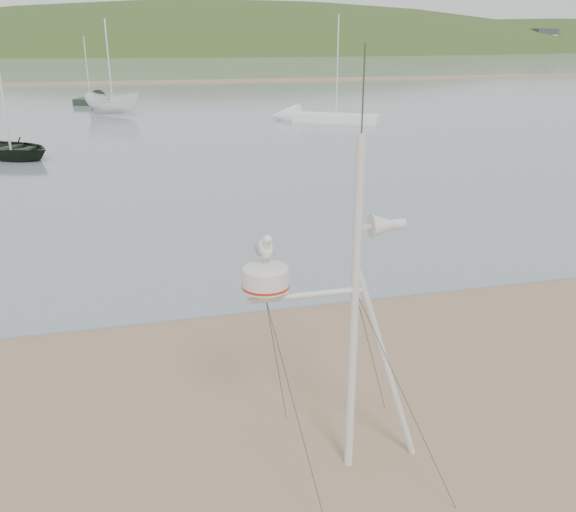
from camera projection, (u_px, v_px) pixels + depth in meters
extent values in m
plane|color=#886B4E|center=(169.00, 453.00, 8.04)|extent=(560.00, 560.00, 0.00)
cube|color=slate|center=(127.00, 63.00, 128.39)|extent=(560.00, 256.00, 0.04)
cube|color=#886B4E|center=(129.00, 83.00, 71.84)|extent=(560.00, 7.00, 0.07)
ellipsoid|color=#293D19|center=(235.00, 110.00, 239.04)|extent=(400.00, 180.00, 80.00)
ellipsoid|color=#293D19|center=(548.00, 86.00, 269.24)|extent=(300.00, 135.00, 56.00)
cube|color=beige|center=(90.00, 41.00, 183.08)|extent=(8.40, 6.30, 8.00)
cube|color=beige|center=(178.00, 41.00, 189.10)|extent=(8.40, 6.30, 8.00)
cube|color=beige|center=(260.00, 41.00, 195.13)|extent=(8.40, 6.30, 8.00)
cube|color=beige|center=(337.00, 41.00, 201.15)|extent=(8.40, 6.30, 8.00)
cube|color=beige|center=(409.00, 41.00, 207.18)|extent=(8.40, 6.30, 8.00)
cube|color=beige|center=(478.00, 40.00, 213.20)|extent=(8.40, 6.30, 8.00)
cube|color=beige|center=(542.00, 40.00, 219.22)|extent=(8.40, 6.30, 8.00)
cylinder|color=silver|center=(354.00, 315.00, 7.13)|extent=(0.11, 0.11, 4.22)
cylinder|color=silver|center=(386.00, 366.00, 7.49)|extent=(0.98, 0.08, 2.77)
cylinder|color=silver|center=(307.00, 295.00, 6.89)|extent=(1.37, 0.07, 0.07)
cylinder|color=#2D382D|center=(363.00, 92.00, 6.27)|extent=(0.02, 0.02, 0.95)
cube|color=silver|center=(266.00, 293.00, 6.75)|extent=(0.17, 0.17, 0.10)
cylinder|color=silver|center=(266.00, 279.00, 6.70)|extent=(0.53, 0.53, 0.23)
cylinder|color=red|center=(266.00, 286.00, 6.72)|extent=(0.54, 0.54, 0.03)
ellipsoid|color=silver|center=(265.00, 269.00, 6.66)|extent=(0.53, 0.53, 0.15)
cone|color=silver|center=(383.00, 225.00, 6.83)|extent=(0.27, 0.27, 0.27)
cylinder|color=silver|center=(398.00, 224.00, 6.88)|extent=(0.15, 0.12, 0.12)
cube|color=silver|center=(367.00, 226.00, 6.79)|extent=(0.21, 0.04, 0.04)
cylinder|color=tan|center=(263.00, 260.00, 6.61)|extent=(0.01, 0.01, 0.07)
cylinder|color=tan|center=(268.00, 259.00, 6.63)|extent=(0.01, 0.01, 0.07)
ellipsoid|color=white|center=(265.00, 249.00, 6.58)|extent=(0.18, 0.29, 0.21)
ellipsoid|color=#989AA0|center=(258.00, 250.00, 6.55)|extent=(0.05, 0.23, 0.14)
ellipsoid|color=#989AA0|center=(273.00, 248.00, 6.59)|extent=(0.05, 0.23, 0.14)
cone|color=white|center=(262.00, 247.00, 6.72)|extent=(0.10, 0.08, 0.10)
ellipsoid|color=white|center=(267.00, 244.00, 6.45)|extent=(0.09, 0.09, 0.12)
sphere|color=white|center=(268.00, 240.00, 6.41)|extent=(0.10, 0.10, 0.10)
cone|color=gold|center=(269.00, 242.00, 6.36)|extent=(0.02, 0.05, 0.02)
imported|color=black|center=(4.00, 109.00, 26.58)|extent=(2.75, 2.95, 4.38)
imported|color=white|center=(111.00, 83.00, 41.39)|extent=(2.32, 2.31, 4.38)
cube|color=white|center=(336.00, 118.00, 38.91)|extent=(5.54, 4.29, 0.50)
cone|color=white|center=(284.00, 116.00, 39.86)|extent=(2.52, 2.47, 1.73)
cylinder|color=silver|center=(337.00, 65.00, 37.81)|extent=(0.08, 0.08, 5.96)
cube|color=black|center=(90.00, 100.00, 50.08)|extent=(2.54, 4.45, 0.50)
cone|color=black|center=(101.00, 97.00, 52.63)|extent=(1.73, 1.82, 1.36)
cylinder|color=silver|center=(87.00, 67.00, 49.20)|extent=(0.08, 0.08, 4.67)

